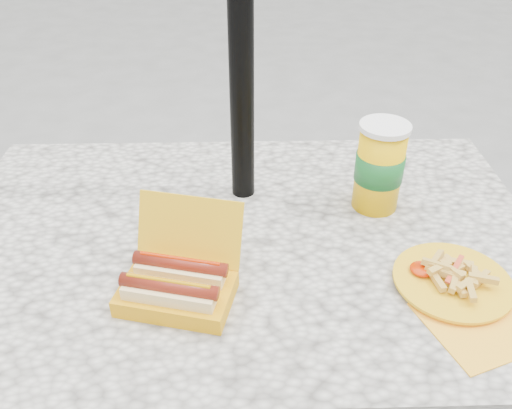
{
  "coord_description": "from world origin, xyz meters",
  "views": [
    {
      "loc": [
        0.0,
        -0.86,
        1.42
      ],
      "look_at": [
        0.03,
        0.04,
        0.8
      ],
      "focal_mm": 38.0,
      "sensor_mm": 36.0,
      "label": 1
    }
  ],
  "objects_px": {
    "umbrella_pole": "(241,37)",
    "hotdog_box": "(177,283)",
    "soda_cup": "(379,166)",
    "fries_plate": "(454,283)"
  },
  "relations": [
    {
      "from": "umbrella_pole",
      "to": "hotdog_box",
      "type": "distance_m",
      "value": 0.47
    },
    {
      "from": "umbrella_pole",
      "to": "soda_cup",
      "type": "distance_m",
      "value": 0.38
    },
    {
      "from": "umbrella_pole",
      "to": "fries_plate",
      "type": "xyz_separation_m",
      "value": [
        0.37,
        -0.32,
        -0.34
      ]
    },
    {
      "from": "hotdog_box",
      "to": "soda_cup",
      "type": "relative_size",
      "value": 1.17
    },
    {
      "from": "soda_cup",
      "to": "hotdog_box",
      "type": "bearing_deg",
      "value": -145.51
    },
    {
      "from": "fries_plate",
      "to": "soda_cup",
      "type": "height_order",
      "value": "soda_cup"
    },
    {
      "from": "umbrella_pole",
      "to": "hotdog_box",
      "type": "height_order",
      "value": "umbrella_pole"
    },
    {
      "from": "umbrella_pole",
      "to": "hotdog_box",
      "type": "xyz_separation_m",
      "value": [
        -0.12,
        -0.33,
        -0.32
      ]
    },
    {
      "from": "hotdog_box",
      "to": "soda_cup",
      "type": "xyz_separation_m",
      "value": [
        0.4,
        0.27,
        0.06
      ]
    },
    {
      "from": "soda_cup",
      "to": "umbrella_pole",
      "type": "bearing_deg",
      "value": 168.02
    }
  ]
}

